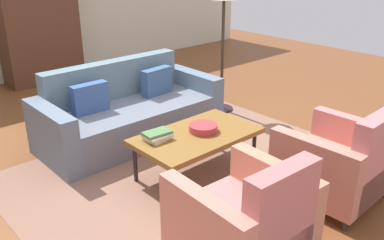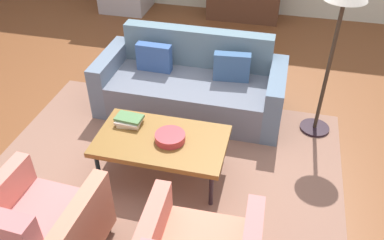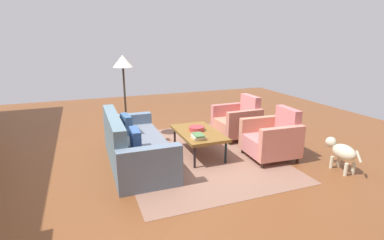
{
  "view_description": "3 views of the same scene",
  "coord_description": "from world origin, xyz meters",
  "px_view_note": "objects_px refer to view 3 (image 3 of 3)",
  "views": [
    {
      "loc": [
        -2.52,
        -3.34,
        2.09
      ],
      "look_at": [
        0.01,
        -0.54,
        0.51
      ],
      "focal_mm": 39.08,
      "sensor_mm": 36.0,
      "label": 1
    },
    {
      "loc": [
        0.88,
        -3.34,
        2.77
      ],
      "look_at": [
        0.17,
        -0.43,
        0.5
      ],
      "focal_mm": 37.42,
      "sensor_mm": 36.0,
      "label": 2
    },
    {
      "loc": [
        -4.69,
        1.21,
        2.04
      ],
      "look_at": [
        0.04,
        -0.59,
        0.63
      ],
      "focal_mm": 27.53,
      "sensor_mm": 36.0,
      "label": 3
    }
  ],
  "objects_px": {
    "armchair_left": "(273,139)",
    "floor_lamp": "(123,69)",
    "dog": "(342,152)",
    "fruit_bowl": "(197,128)",
    "coffee_table": "(198,134)",
    "armchair_right": "(239,121)",
    "couch": "(132,148)",
    "book_stack": "(198,136)"
  },
  "relations": [
    {
      "from": "armchair_left",
      "to": "floor_lamp",
      "type": "bearing_deg",
      "value": 50.46
    },
    {
      "from": "armchair_left",
      "to": "dog",
      "type": "height_order",
      "value": "armchair_left"
    },
    {
      "from": "fruit_bowl",
      "to": "dog",
      "type": "height_order",
      "value": "fruit_bowl"
    },
    {
      "from": "coffee_table",
      "to": "floor_lamp",
      "type": "relative_size",
      "value": 0.7
    },
    {
      "from": "armchair_right",
      "to": "floor_lamp",
      "type": "distance_m",
      "value": 2.62
    },
    {
      "from": "armchair_left",
      "to": "fruit_bowl",
      "type": "relative_size",
      "value": 3.18
    },
    {
      "from": "couch",
      "to": "fruit_bowl",
      "type": "relative_size",
      "value": 7.6
    },
    {
      "from": "couch",
      "to": "armchair_right",
      "type": "distance_m",
      "value": 2.43
    },
    {
      "from": "couch",
      "to": "dog",
      "type": "bearing_deg",
      "value": 65.28
    },
    {
      "from": "couch",
      "to": "armchair_left",
      "type": "height_order",
      "value": "armchair_left"
    },
    {
      "from": "fruit_bowl",
      "to": "book_stack",
      "type": "height_order",
      "value": "book_stack"
    },
    {
      "from": "fruit_bowl",
      "to": "couch",
      "type": "bearing_deg",
      "value": 94.12
    },
    {
      "from": "armchair_right",
      "to": "book_stack",
      "type": "bearing_deg",
      "value": 124.78
    },
    {
      "from": "coffee_table",
      "to": "book_stack",
      "type": "distance_m",
      "value": 0.4
    },
    {
      "from": "armchair_left",
      "to": "armchair_right",
      "type": "xyz_separation_m",
      "value": [
        1.21,
        -0.0,
        0.0
      ]
    },
    {
      "from": "armchair_left",
      "to": "floor_lamp",
      "type": "xyz_separation_m",
      "value": [
        2.04,
        2.23,
        1.1
      ]
    },
    {
      "from": "armchair_right",
      "to": "couch",
      "type": "bearing_deg",
      "value": 102.89
    },
    {
      "from": "armchair_right",
      "to": "dog",
      "type": "bearing_deg",
      "value": -162.37
    },
    {
      "from": "coffee_table",
      "to": "couch",
      "type": "bearing_deg",
      "value": 89.98
    },
    {
      "from": "coffee_table",
      "to": "floor_lamp",
      "type": "distance_m",
      "value": 2.07
    },
    {
      "from": "couch",
      "to": "fruit_bowl",
      "type": "xyz_separation_m",
      "value": [
        0.09,
        -1.19,
        0.18
      ]
    },
    {
      "from": "couch",
      "to": "fruit_bowl",
      "type": "distance_m",
      "value": 1.2
    },
    {
      "from": "couch",
      "to": "armchair_left",
      "type": "bearing_deg",
      "value": 75.92
    },
    {
      "from": "book_stack",
      "to": "dog",
      "type": "bearing_deg",
      "value": -117.87
    },
    {
      "from": "couch",
      "to": "armchair_left",
      "type": "relative_size",
      "value": 2.39
    },
    {
      "from": "couch",
      "to": "fruit_bowl",
      "type": "height_order",
      "value": "couch"
    },
    {
      "from": "floor_lamp",
      "to": "coffee_table",
      "type": "bearing_deg",
      "value": -143.58
    },
    {
      "from": "armchair_right",
      "to": "floor_lamp",
      "type": "bearing_deg",
      "value": 68.0
    },
    {
      "from": "couch",
      "to": "fruit_bowl",
      "type": "bearing_deg",
      "value": 94.44
    },
    {
      "from": "armchair_left",
      "to": "dog",
      "type": "distance_m",
      "value": 1.08
    },
    {
      "from": "coffee_table",
      "to": "floor_lamp",
      "type": "bearing_deg",
      "value": 36.42
    },
    {
      "from": "coffee_table",
      "to": "armchair_left",
      "type": "xyz_separation_m",
      "value": [
        -0.6,
        -1.17,
        -0.05
      ]
    },
    {
      "from": "couch",
      "to": "armchair_right",
      "type": "height_order",
      "value": "armchair_right"
    },
    {
      "from": "book_stack",
      "to": "dog",
      "type": "xyz_separation_m",
      "value": [
        -1.07,
        -2.01,
        -0.16
      ]
    },
    {
      "from": "armchair_right",
      "to": "book_stack",
      "type": "xyz_separation_m",
      "value": [
        -0.96,
        1.31,
        0.13
      ]
    },
    {
      "from": "coffee_table",
      "to": "armchair_right",
      "type": "distance_m",
      "value": 1.31
    },
    {
      "from": "armchair_left",
      "to": "armchair_right",
      "type": "distance_m",
      "value": 1.21
    },
    {
      "from": "book_stack",
      "to": "floor_lamp",
      "type": "xyz_separation_m",
      "value": [
        1.8,
        0.91,
        0.97
      ]
    },
    {
      "from": "book_stack",
      "to": "dog",
      "type": "relative_size",
      "value": 0.37
    },
    {
      "from": "couch",
      "to": "armchair_right",
      "type": "xyz_separation_m",
      "value": [
        0.6,
        -2.35,
        0.06
      ]
    },
    {
      "from": "coffee_table",
      "to": "armchair_right",
      "type": "relative_size",
      "value": 1.36
    },
    {
      "from": "couch",
      "to": "coffee_table",
      "type": "height_order",
      "value": "couch"
    }
  ]
}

